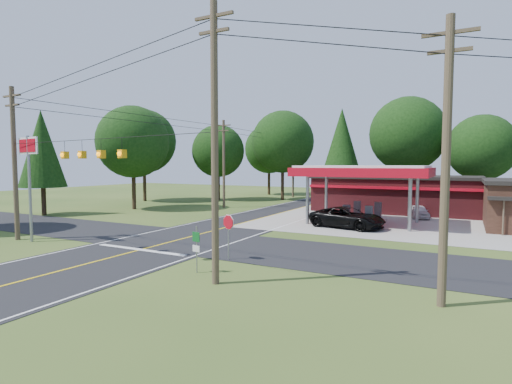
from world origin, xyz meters
The scene contains 18 objects.
ground centered at (0.00, 0.00, 0.00)m, with size 120.00×120.00×0.00m, color #314D1B.
main_highway centered at (0.00, 0.00, 0.01)m, with size 8.00×120.00×0.02m, color black.
cross_road centered at (0.00, 0.00, 0.01)m, with size 70.00×7.00×0.02m, color black.
lane_center_yellow centered at (0.00, 0.00, 0.03)m, with size 0.15×110.00×0.00m, color yellow.
gas_canopy centered at (9.00, 13.00, 4.27)m, with size 10.60×7.40×4.88m.
convenience_store centered at (10.00, 22.98, 1.92)m, with size 16.40×7.55×3.80m.
utility_pole_near_right centered at (7.50, -7.00, 5.96)m, with size 1.80×0.30×11.50m.
utility_pole_near_left centered at (-9.50, -5.00, 5.20)m, with size 1.80×0.30×10.00m.
utility_pole_far_left centered at (-8.00, 18.00, 5.20)m, with size 1.80×0.30×10.00m.
utility_pole_right_b centered at (16.00, -5.50, 5.20)m, with size 1.80×0.30×10.00m.
utility_pole_north centered at (-6.50, 35.00, 4.75)m, with size 0.30×0.30×9.50m.
overhead_beacons centered at (-1.00, -6.00, 6.21)m, with size 17.04×2.04×1.03m.
treeline_backdrop centered at (0.82, 24.01, 7.49)m, with size 70.27×51.59×13.30m.
suv_car centered at (8.50, 10.00, 0.81)m, with size 5.83×5.83×1.62m, color black.
sedan_car centered at (12.83, 18.66, 0.61)m, with size 3.56×3.56×1.21m, color white.
big_stop_sign centered at (-8.00, -5.01, 5.04)m, with size 2.50×0.52×6.79m.
octagonal_stop_sign centered at (5.78, -3.22, 1.79)m, with size 0.81×0.30×2.40m.
route_sign_post centered at (5.80, -6.02, 1.29)m, with size 0.44×0.13×2.17m.
Camera 1 is at (16.65, -20.68, 4.99)m, focal length 28.00 mm.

